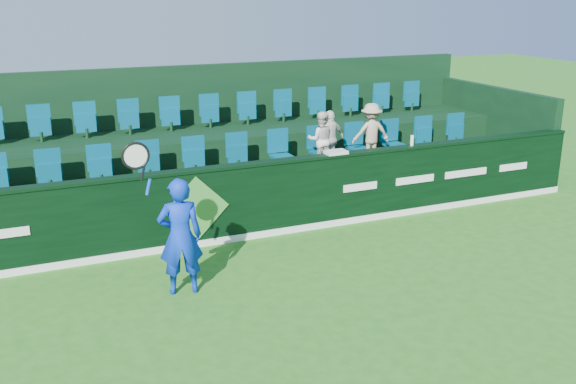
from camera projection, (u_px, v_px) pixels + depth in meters
name	position (u px, v px, depth m)	size (l,w,h in m)	color
ground	(290.00, 364.00, 7.44)	(60.00, 60.00, 0.00)	#256E1A
sponsor_hoarding	(196.00, 208.00, 10.75)	(16.00, 0.25, 1.35)	black
stand_tier_front	(180.00, 204.00, 11.80)	(16.00, 2.00, 0.80)	black
stand_tier_back	(157.00, 167.00, 13.39)	(16.00, 1.80, 1.30)	black
stand_rear	(151.00, 136.00, 13.61)	(16.00, 4.10, 2.60)	black
seat_row_front	(173.00, 162.00, 11.94)	(13.50, 0.50, 0.60)	#05506C
seat_row_back	(151.00, 119.00, 13.37)	(13.50, 0.50, 0.60)	#05506C
tennis_player	(180.00, 235.00, 8.99)	(1.12, 0.50, 2.33)	#0B2FC1
spectator_left	(321.00, 140.00, 12.62)	(0.54, 0.42, 1.12)	silver
spectator_middle	(330.00, 138.00, 12.70)	(0.66, 0.27, 1.12)	silver
spectator_right	(371.00, 133.00, 13.03)	(0.78, 0.45, 1.20)	tan
towel	(336.00, 152.00, 11.54)	(0.39, 0.25, 0.06)	silver
drinks_bottle	(412.00, 140.00, 12.13)	(0.06, 0.06, 0.20)	white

